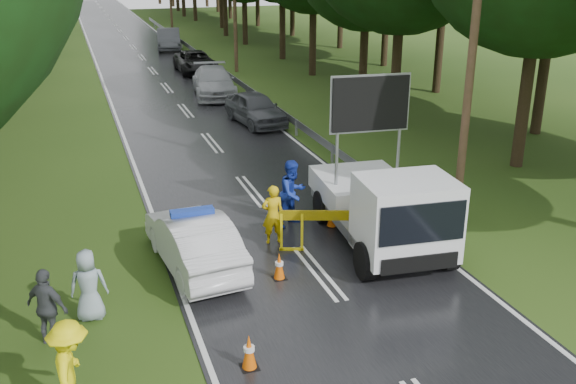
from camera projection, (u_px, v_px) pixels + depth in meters
name	position (u px, v px, depth m)	size (l,w,h in m)	color
ground	(318.00, 273.00, 15.76)	(160.00, 160.00, 0.00)	#243F12
road	(153.00, 71.00, 42.33)	(7.00, 140.00, 0.02)	black
guardrail	(208.00, 61.00, 42.97)	(0.12, 60.06, 0.70)	gray
utility_pole_near	(473.00, 44.00, 17.32)	(1.40, 0.24, 10.00)	#44361F
police_sedan	(194.00, 241.00, 15.79)	(1.94, 4.41, 1.55)	silver
work_truck	(385.00, 207.00, 16.69)	(2.85, 5.61, 4.33)	gray
barrier	(333.00, 221.00, 16.58)	(2.65, 0.97, 1.15)	yellow
officer	(273.00, 215.00, 17.08)	(0.60, 0.40, 1.65)	yellow
civilian	(293.00, 193.00, 18.19)	(0.94, 0.73, 1.94)	#1A33AA
bystander_left	(71.00, 370.00, 10.60)	(1.17, 0.67, 1.82)	#FFF00D
bystander_mid	(48.00, 307.00, 12.64)	(0.97, 0.40, 1.65)	#43464B
bystander_right	(88.00, 285.00, 13.51)	(0.78, 0.51, 1.60)	#8DA0A9
queue_car_first	(255.00, 108.00, 29.10)	(1.71, 4.25, 1.45)	#43454B
queue_car_second	(214.00, 82.00, 34.79)	(2.14, 5.26, 1.53)	#A2A4AA
queue_car_third	(195.00, 62.00, 41.55)	(2.28, 4.94, 1.37)	black
queue_car_fourth	(169.00, 39.00, 51.26)	(1.75, 5.02, 1.66)	#414449
cone_near_left	(249.00, 352.00, 12.02)	(0.34, 0.34, 0.72)	black
cone_center	(279.00, 266.00, 15.34)	(0.32, 0.32, 0.69)	black
cone_far	(332.00, 216.00, 18.28)	(0.33, 0.33, 0.70)	black
cone_left_mid	(232.00, 262.00, 15.45)	(0.38, 0.38, 0.81)	black
cone_right	(413.00, 219.00, 18.10)	(0.30, 0.30, 0.64)	black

